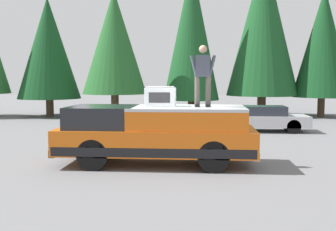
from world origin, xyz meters
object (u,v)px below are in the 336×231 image
(person_on_truck_bed, at_px, (203,74))
(parked_car_silver, at_px, (262,119))
(pickup_truck, at_px, (156,134))
(compressor_unit, at_px, (160,96))

(person_on_truck_bed, relative_size, parked_car_silver, 0.41)
(pickup_truck, height_order, compressor_unit, compressor_unit)
(person_on_truck_bed, bearing_deg, compressor_unit, 83.37)
(person_on_truck_bed, distance_m, parked_car_silver, 8.25)
(pickup_truck, relative_size, parked_car_silver, 1.35)
(person_on_truck_bed, height_order, parked_car_silver, person_on_truck_bed)
(compressor_unit, distance_m, person_on_truck_bed, 1.35)
(person_on_truck_bed, xyz_separation_m, parked_car_silver, (7.52, -2.76, -1.97))
(pickup_truck, distance_m, parked_car_silver, 8.52)
(pickup_truck, xyz_separation_m, compressor_unit, (0.10, -0.11, 1.05))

